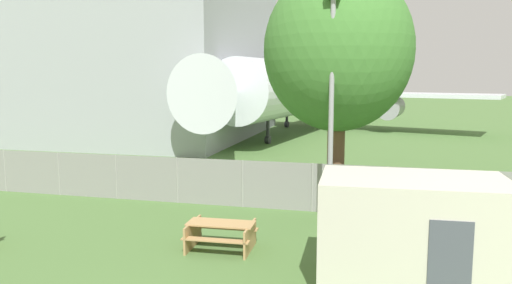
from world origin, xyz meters
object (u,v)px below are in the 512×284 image
at_px(airplane, 310,87).
at_px(tree_near_hangar, 338,51).
at_px(portable_cabin, 412,233).
at_px(picnic_bench_open_grass, 221,232).

relative_size(airplane, tree_near_hangar, 4.54).
distance_m(portable_cabin, picnic_bench_open_grass, 5.19).
distance_m(portable_cabin, tree_near_hangar, 8.46).
bearing_deg(picnic_bench_open_grass, airplane, 93.46).
height_order(portable_cabin, tree_near_hangar, tree_near_hangar).
height_order(picnic_bench_open_grass, tree_near_hangar, tree_near_hangar).
bearing_deg(portable_cabin, tree_near_hangar, 106.15).
bearing_deg(airplane, picnic_bench_open_grass, 12.71).
height_order(airplane, tree_near_hangar, airplane).
bearing_deg(picnic_bench_open_grass, portable_cabin, -15.41).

